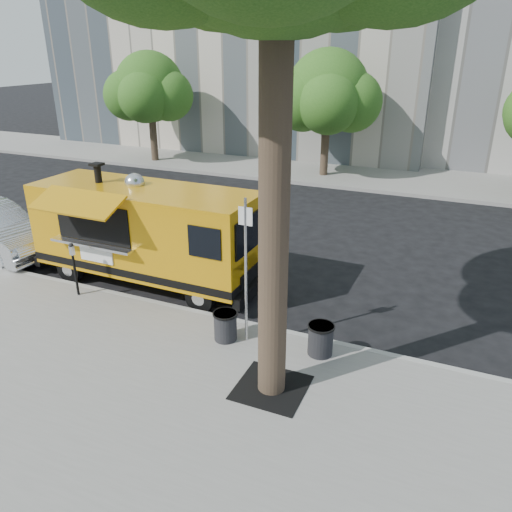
# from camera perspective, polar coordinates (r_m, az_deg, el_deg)

# --- Properties ---
(ground) EXTENTS (120.00, 120.00, 0.00)m
(ground) POSITION_cam_1_polar(r_m,az_deg,el_deg) (12.23, -4.71, -4.93)
(ground) COLOR black
(ground) RESTS_ON ground
(sidewalk) EXTENTS (60.00, 6.00, 0.15)m
(sidewalk) POSITION_cam_1_polar(r_m,az_deg,el_deg) (9.43, -16.52, -14.84)
(sidewalk) COLOR gray
(sidewalk) RESTS_ON ground
(curb) EXTENTS (60.00, 0.14, 0.16)m
(curb) POSITION_cam_1_polar(r_m,az_deg,el_deg) (11.49, -6.90, -6.57)
(curb) COLOR #999993
(curb) RESTS_ON ground
(far_sidewalk) EXTENTS (60.00, 5.00, 0.15)m
(far_sidewalk) POSITION_cam_1_polar(r_m,az_deg,el_deg) (24.23, 10.52, 9.16)
(far_sidewalk) COLOR gray
(far_sidewalk) RESTS_ON ground
(tree_well) EXTENTS (1.20, 1.20, 0.02)m
(tree_well) POSITION_cam_1_polar(r_m,az_deg,el_deg) (9.07, 1.77, -14.79)
(tree_well) COLOR black
(tree_well) RESTS_ON sidewalk
(far_tree_a) EXTENTS (3.42, 3.42, 5.36)m
(far_tree_a) POSITION_cam_1_polar(r_m,az_deg,el_deg) (26.63, -12.06, 18.35)
(far_tree_a) COLOR #33261C
(far_tree_a) RESTS_ON far_sidewalk
(far_tree_b) EXTENTS (3.60, 3.60, 5.50)m
(far_tree_b) POSITION_cam_1_polar(r_m,az_deg,el_deg) (23.11, 8.20, 18.11)
(far_tree_b) COLOR #33261C
(far_tree_b) RESTS_ON far_sidewalk
(sign_post) EXTENTS (0.28, 0.06, 3.00)m
(sign_post) POSITION_cam_1_polar(r_m,az_deg,el_deg) (9.55, -1.17, -0.87)
(sign_post) COLOR silver
(sign_post) RESTS_ON sidewalk
(parking_meter) EXTENTS (0.11, 0.11, 1.33)m
(parking_meter) POSITION_cam_1_polar(r_m,az_deg,el_deg) (12.48, -20.11, -0.76)
(parking_meter) COLOR black
(parking_meter) RESTS_ON sidewalk
(food_truck) EXTENTS (6.10, 2.82, 2.98)m
(food_truck) POSITION_cam_1_polar(r_m,az_deg,el_deg) (12.81, -12.62, 2.75)
(food_truck) COLOR orange
(food_truck) RESTS_ON ground
(trash_bin_left) EXTENTS (0.53, 0.53, 0.63)m
(trash_bin_left) POSITION_cam_1_polar(r_m,az_deg,el_deg) (9.83, 7.39, -9.34)
(trash_bin_left) COLOR black
(trash_bin_left) RESTS_ON sidewalk
(trash_bin_right) EXTENTS (0.51, 0.51, 0.61)m
(trash_bin_right) POSITION_cam_1_polar(r_m,az_deg,el_deg) (10.22, -3.52, -7.89)
(trash_bin_right) COLOR black
(trash_bin_right) RESTS_ON sidewalk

